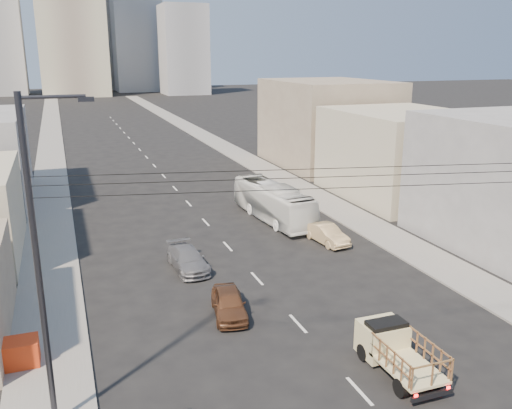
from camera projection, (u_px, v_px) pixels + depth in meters
sidewalk_left at (51, 145)px, 79.42m from camera, size 3.50×180.00×0.12m
sidewalk_right at (206, 137)px, 87.16m from camera, size 3.50×180.00×0.12m
lane_dashes at (150, 161)px, 67.92m from camera, size 0.15×104.00×0.01m
flatbed_pickup at (397, 348)px, 22.89m from camera, size 1.95×4.41×1.90m
city_bus at (273, 202)px, 43.80m from camera, size 3.38×10.77×2.95m
sedan_brown at (229, 303)px, 27.89m from camera, size 2.26×4.22×1.36m
sedan_tan at (327, 234)px, 38.60m from camera, size 1.95×4.24×1.35m
sedan_grey at (188, 259)px, 33.87m from camera, size 2.13×4.71×1.34m
streetlamp_left at (40, 260)px, 18.10m from camera, size 2.36×0.25×12.00m
overhead_wires at (380, 176)px, 18.91m from camera, size 23.01×5.02×0.72m
crate_stack at (17, 353)px, 23.26m from camera, size 1.80×1.20×1.14m
bldg_right_mid at (401, 154)px, 50.65m from camera, size 11.00×14.00×8.00m
bldg_right_far at (327, 123)px, 65.02m from camera, size 12.00×16.00×10.00m
midrise_ne at (136, 32)px, 187.86m from camera, size 16.00×16.00×40.00m
midrise_back at (97, 27)px, 196.94m from camera, size 18.00×18.00×44.00m
midrise_east at (184, 50)px, 175.34m from camera, size 14.00×14.00×28.00m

